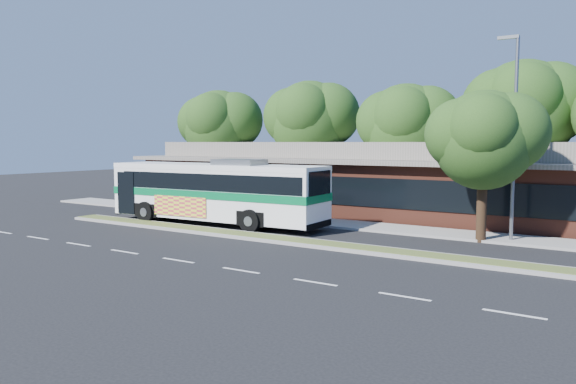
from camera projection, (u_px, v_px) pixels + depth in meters
name	position (u px, v px, depth m)	size (l,w,h in m)	color
ground	(258.00, 241.00, 25.29)	(120.00, 120.00, 0.00)	black
median_strip	(265.00, 238.00, 25.78)	(26.00, 1.10, 0.15)	#3E5021
sidewalk	(327.00, 223.00, 30.60)	(44.00, 2.60, 0.12)	gray
parking_lot	(148.00, 200.00, 43.49)	(14.00, 12.00, 0.01)	black
plaza_building	(378.00, 178.00, 35.89)	(33.20, 11.20, 4.45)	brown
lamp_post	(514.00, 132.00, 24.58)	(0.93, 0.18, 9.07)	slate
tree_bg_a	(224.00, 124.00, 45.36)	(6.47, 5.80, 8.63)	black
tree_bg_b	(316.00, 119.00, 41.76)	(6.69, 6.00, 9.00)	black
tree_bg_c	(413.00, 124.00, 36.59)	(6.24, 5.60, 8.26)	black
tree_bg_d	(532.00, 109.00, 33.48)	(6.91, 6.20, 9.37)	black
transit_bus	(217.00, 188.00, 30.19)	(12.79, 3.42, 3.56)	white
sedan	(233.00, 198.00, 38.51)	(1.76, 4.34, 1.26)	#B0B1B7
sidewalk_tree	(492.00, 138.00, 24.54)	(4.89, 4.39, 6.73)	black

